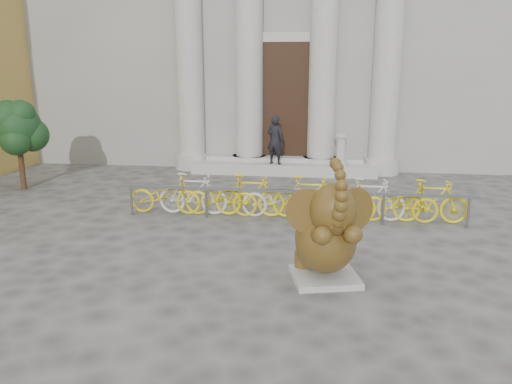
# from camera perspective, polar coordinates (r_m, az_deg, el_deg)

# --- Properties ---
(ground) EXTENTS (80.00, 80.00, 0.00)m
(ground) POSITION_cam_1_polar(r_m,az_deg,el_deg) (7.68, -2.46, -12.19)
(ground) COLOR #474442
(ground) RESTS_ON ground
(classical_building) EXTENTS (22.00, 10.70, 12.00)m
(classical_building) POSITION_cam_1_polar(r_m,az_deg,el_deg) (21.91, 4.58, 20.77)
(classical_building) COLOR gray
(classical_building) RESTS_ON ground
(entrance_steps) EXTENTS (6.00, 1.20, 0.36)m
(entrance_steps) POSITION_cam_1_polar(r_m,az_deg,el_deg) (16.54, 3.16, 2.80)
(entrance_steps) COLOR #A8A59E
(entrance_steps) RESTS_ON ground
(elephant_statue) EXTENTS (1.36, 1.64, 2.09)m
(elephant_statue) POSITION_cam_1_polar(r_m,az_deg,el_deg) (8.10, 8.09, -5.09)
(elephant_statue) COLOR #A8A59E
(elephant_statue) RESTS_ON ground
(bike_rack) EXTENTS (8.00, 0.53, 1.00)m
(bike_rack) POSITION_cam_1_polar(r_m,az_deg,el_deg) (11.50, 4.23, -0.58)
(bike_rack) COLOR slate
(bike_rack) RESTS_ON ground
(tree) EXTENTS (1.46, 1.33, 2.54)m
(tree) POSITION_cam_1_polar(r_m,az_deg,el_deg) (15.49, -25.57, 6.65)
(tree) COLOR #332114
(tree) RESTS_ON ground
(pedestrian) EXTENTS (0.66, 0.54, 1.56)m
(pedestrian) POSITION_cam_1_polar(r_m,az_deg,el_deg) (16.09, 2.20, 5.96)
(pedestrian) COLOR black
(pedestrian) RESTS_ON entrance_steps
(balustrade_post) EXTENTS (0.41, 0.41, 1.01)m
(balustrade_post) POSITION_cam_1_polar(r_m,az_deg,el_deg) (16.10, 9.66, 4.64)
(balustrade_post) COLOR #A8A59E
(balustrade_post) RESTS_ON entrance_steps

